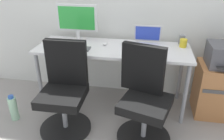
{
  "coord_description": "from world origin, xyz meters",
  "views": [
    {
      "loc": [
        0.4,
        -2.37,
        1.64
      ],
      "look_at": [
        0.0,
        -0.05,
        0.49
      ],
      "focal_mm": 36.22,
      "sensor_mm": 36.0,
      "label": 1
    }
  ],
  "objects": [
    {
      "name": "office_chair_left",
      "position": [
        -0.41,
        -0.51,
        0.42
      ],
      "size": [
        0.54,
        0.54,
        0.94
      ],
      "color": "black",
      "rests_on": "ground"
    },
    {
      "name": "coffee_mug",
      "position": [
        0.78,
        0.14,
        0.8
      ],
      "size": [
        0.08,
        0.08,
        0.09
      ],
      "primitive_type": "cylinder",
      "color": "yellow",
      "rests_on": "desk"
    },
    {
      "name": "pen_cup",
      "position": [
        0.77,
        0.24,
        0.8
      ],
      "size": [
        0.07,
        0.07,
        0.1
      ],
      "primitive_type": "cylinder",
      "color": "slate",
      "rests_on": "desk"
    },
    {
      "name": "office_chair_right",
      "position": [
        0.4,
        -0.51,
        0.42
      ],
      "size": [
        0.55,
        0.55,
        0.94
      ],
      "color": "black",
      "rests_on": "ground"
    },
    {
      "name": "keyboard_by_laptop",
      "position": [
        0.39,
        -0.2,
        0.76
      ],
      "size": [
        0.34,
        0.12,
        0.02
      ],
      "primitive_type": "cube",
      "color": "#2D2D2D",
      "rests_on": "desk"
    },
    {
      "name": "water_bottle_on_floor",
      "position": [
        -1.04,
        -0.51,
        0.15
      ],
      "size": [
        0.09,
        0.09,
        0.31
      ],
      "color": "#A5D8B2",
      "rests_on": "ground"
    },
    {
      "name": "desk",
      "position": [
        0.0,
        0.0,
        0.68
      ],
      "size": [
        1.73,
        0.6,
        0.75
      ],
      "color": "silver",
      "rests_on": "ground"
    },
    {
      "name": "mouse_by_laptop",
      "position": [
        -0.81,
        0.03,
        0.77
      ],
      "size": [
        0.06,
        0.1,
        0.03
      ],
      "primitive_type": "ellipsoid",
      "color": "silver",
      "rests_on": "desk"
    },
    {
      "name": "desktop_monitor",
      "position": [
        -0.45,
        0.16,
        1.0
      ],
      "size": [
        0.48,
        0.18,
        0.43
      ],
      "color": "silver",
      "rests_on": "desk"
    },
    {
      "name": "side_cabinet",
      "position": [
        1.22,
        0.02,
        0.31
      ],
      "size": [
        0.5,
        0.42,
        0.61
      ],
      "color": "#B77542",
      "rests_on": "ground"
    },
    {
      "name": "ground_plane",
      "position": [
        0.0,
        0.0,
        0.0
      ],
      "size": [
        5.28,
        5.28,
        0.0
      ],
      "primitive_type": "plane",
      "color": "gray"
    },
    {
      "name": "keyboard_by_monitor",
      "position": [
        -0.41,
        -0.13,
        0.76
      ],
      "size": [
        0.34,
        0.12,
        0.02
      ],
      "primitive_type": "cube",
      "color": "#515156",
      "rests_on": "desk"
    },
    {
      "name": "open_laptop",
      "position": [
        0.37,
        0.13,
        0.8
      ],
      "size": [
        0.31,
        0.29,
        0.22
      ],
      "color": "silver",
      "rests_on": "desk"
    },
    {
      "name": "mouse_by_monitor",
      "position": [
        -0.1,
        0.06,
        0.77
      ],
      "size": [
        0.06,
        0.1,
        0.03
      ],
      "primitive_type": "ellipsoid",
      "color": "silver",
      "rests_on": "desk"
    }
  ]
}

